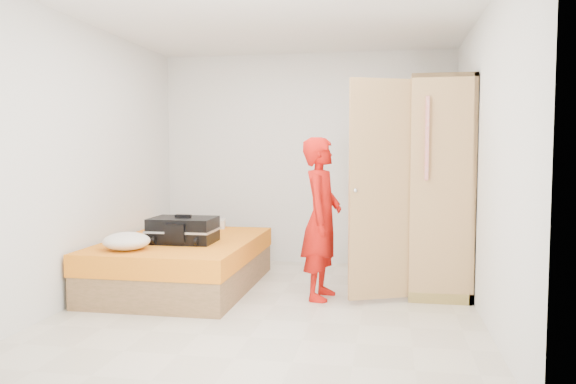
% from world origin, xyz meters
% --- Properties ---
extents(room, '(4.00, 4.02, 2.60)m').
position_xyz_m(room, '(0.00, 0.00, 1.30)').
color(room, beige).
rests_on(room, ground).
extents(bed, '(1.42, 2.02, 0.50)m').
position_xyz_m(bed, '(-1.05, 0.49, 0.25)').
color(bed, '#9D6F47').
rests_on(bed, ground).
extents(wardrobe, '(1.13, 1.42, 2.10)m').
position_xyz_m(wardrobe, '(1.45, 0.84, 1.00)').
color(wardrobe, tan).
rests_on(wardrobe, ground).
extents(person, '(0.43, 0.60, 1.53)m').
position_xyz_m(person, '(0.40, 0.33, 0.77)').
color(person, red).
rests_on(person, ground).
extents(suitcase, '(0.64, 0.49, 0.28)m').
position_xyz_m(suitcase, '(-0.97, 0.30, 0.62)').
color(suitcase, black).
rests_on(suitcase, bed).
extents(round_cushion, '(0.43, 0.43, 0.16)m').
position_xyz_m(round_cushion, '(-1.33, -0.19, 0.58)').
color(round_cushion, silver).
rests_on(round_cushion, bed).
extents(pillow, '(0.57, 0.38, 0.10)m').
position_xyz_m(pillow, '(-1.13, 1.34, 0.55)').
color(pillow, silver).
rests_on(pillow, bed).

